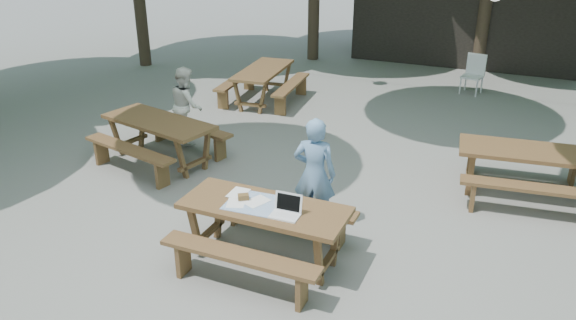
% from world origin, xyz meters
% --- Properties ---
extents(ground, '(80.00, 80.00, 0.00)m').
position_xyz_m(ground, '(0.00, 0.00, 0.00)').
color(ground, slate).
rests_on(ground, ground).
extents(pavilion, '(6.00, 3.00, 2.80)m').
position_xyz_m(pavilion, '(0.50, 10.50, 1.40)').
color(pavilion, black).
rests_on(pavilion, ground).
extents(main_picnic_table, '(2.00, 1.58, 0.75)m').
position_xyz_m(main_picnic_table, '(-0.34, -1.23, 0.39)').
color(main_picnic_table, '#50331C').
rests_on(main_picnic_table, ground).
extents(picnic_table_nw, '(2.21, 1.97, 0.75)m').
position_xyz_m(picnic_table_nw, '(-3.23, 0.71, 0.39)').
color(picnic_table_nw, '#50331C').
rests_on(picnic_table_nw, ground).
extents(picnic_table_ne, '(2.08, 1.80, 0.75)m').
position_xyz_m(picnic_table_ne, '(2.48, 1.83, 0.39)').
color(picnic_table_ne, '#50331C').
rests_on(picnic_table_ne, ground).
extents(picnic_table_far_w, '(1.75, 2.07, 0.75)m').
position_xyz_m(picnic_table_far_w, '(-3.08, 4.36, 0.39)').
color(picnic_table_far_w, '#50331C').
rests_on(picnic_table_far_w, ground).
extents(woman, '(0.61, 0.45, 1.55)m').
position_xyz_m(woman, '(-0.09, -0.24, 0.77)').
color(woman, '#6790BC').
rests_on(woman, ground).
extents(second_person, '(0.84, 0.86, 1.40)m').
position_xyz_m(second_person, '(-3.32, 1.69, 0.70)').
color(second_person, white).
rests_on(second_person, ground).
extents(plastic_chair, '(0.52, 0.52, 0.90)m').
position_xyz_m(plastic_chair, '(1.10, 6.87, 0.26)').
color(plastic_chair, silver).
rests_on(plastic_chair, ground).
extents(laptop, '(0.34, 0.27, 0.24)m').
position_xyz_m(laptop, '(-0.02, -1.32, 0.81)').
color(laptop, white).
rests_on(laptop, main_picnic_table).
extents(tabletop_clutter, '(0.74, 0.59, 0.08)m').
position_xyz_m(tabletop_clutter, '(-0.52, -1.23, 0.76)').
color(tabletop_clutter, '#336BB0').
rests_on(tabletop_clutter, main_picnic_table).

